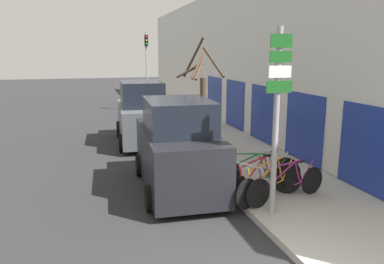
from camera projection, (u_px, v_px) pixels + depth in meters
ground_plane at (145, 139)px, 15.54m from camera, size 80.00×80.00×0.00m
sidewalk_curb at (187, 122)px, 18.86m from camera, size 3.20×32.00×0.15m
building_facade at (221, 59)px, 18.61m from camera, size 0.23×32.00×6.50m
signpost at (276, 116)px, 7.57m from camera, size 0.57×0.14×3.85m
bicycle_0 at (286, 184)px, 8.56m from camera, size 2.28×0.69×0.93m
bicycle_1 at (271, 183)px, 8.62m from camera, size 2.17×1.03×0.96m
bicycle_2 at (259, 178)px, 8.99m from camera, size 2.03×1.34×0.92m
bicycle_3 at (247, 174)px, 9.19m from camera, size 2.32×1.24×0.98m
bicycle_4 at (259, 169)px, 9.72m from camera, size 2.21×0.44×0.89m
parked_car_0 at (178, 149)px, 9.61m from camera, size 2.11×4.22×2.36m
parked_car_1 at (142, 115)px, 14.61m from camera, size 2.10×4.24×2.43m
pedestrian_near at (201, 109)px, 16.62m from camera, size 0.41×0.35×1.59m
street_tree at (202, 103)px, 12.30m from camera, size 1.51×1.61×3.85m
traffic_light at (147, 61)px, 22.04m from camera, size 0.20×0.30×4.50m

